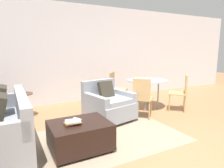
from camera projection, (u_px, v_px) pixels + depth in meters
ground_plane at (172, 151)px, 3.04m from camera, size 20.00×20.00×0.00m
wall_back at (87, 54)px, 5.83m from camera, size 12.00×0.06×2.75m
area_rug at (104, 138)px, 3.46m from camera, size 2.72×1.65×0.01m
couch at (1, 131)px, 2.98m from camera, size 0.87×1.75×0.93m
armchair at (108, 104)px, 4.33m from camera, size 1.02×1.06×0.84m
ottoman at (80, 135)px, 3.04m from camera, size 0.88×0.70×0.43m
book_stack at (73, 122)px, 2.92m from camera, size 0.25×0.19×0.06m
tv_remote_primary at (77, 119)px, 3.15m from camera, size 0.11×0.17×0.01m
side_table at (22, 100)px, 4.45m from camera, size 0.46×0.46×0.54m
picture_frame at (21, 89)px, 4.40m from camera, size 0.16×0.07×0.20m
dining_table at (147, 83)px, 5.13m from camera, size 1.05×1.05×0.73m
dining_chair_near_left at (142, 96)px, 4.35m from camera, size 0.59×0.59×0.90m
dining_chair_near_right at (181, 90)px, 4.91m from camera, size 0.59×0.59×0.90m
dining_chair_far_left at (115, 86)px, 5.39m from camera, size 0.59×0.59×0.90m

